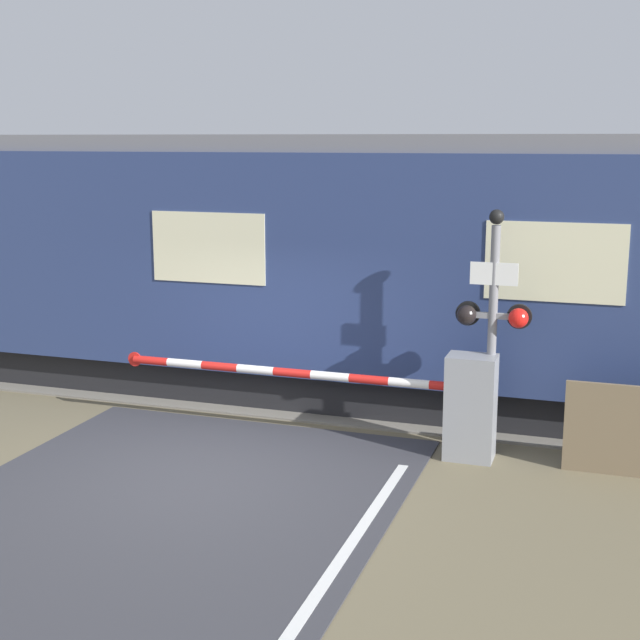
% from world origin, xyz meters
% --- Properties ---
extents(ground_plane, '(80.00, 80.00, 0.00)m').
position_xyz_m(ground_plane, '(0.00, 0.00, 0.00)').
color(ground_plane, '#6B6047').
extents(track_bed, '(36.00, 3.20, 0.13)m').
position_xyz_m(track_bed, '(0.00, 3.83, 0.02)').
color(track_bed, slate).
rests_on(track_bed, ground_plane).
extents(train, '(17.23, 2.99, 3.95)m').
position_xyz_m(train, '(-0.99, 3.83, 2.02)').
color(train, black).
rests_on(train, ground_plane).
extents(crossing_barrier, '(5.06, 0.44, 1.31)m').
position_xyz_m(crossing_barrier, '(2.55, 1.56, 0.69)').
color(crossing_barrier, gray).
rests_on(crossing_barrier, ground_plane).
extents(signal_post, '(0.92, 0.26, 3.08)m').
position_xyz_m(signal_post, '(3.09, 1.71, 1.75)').
color(signal_post, gray).
rests_on(signal_post, ground_plane).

